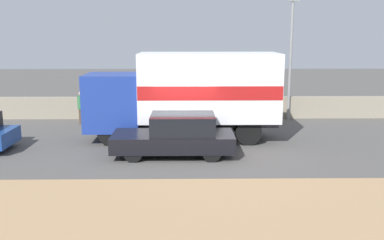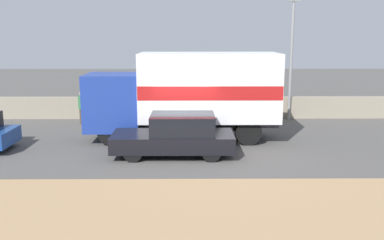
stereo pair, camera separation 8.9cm
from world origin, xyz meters
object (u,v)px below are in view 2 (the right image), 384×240
Objects in this scene: street_lamp at (292,49)px; car_hatchback at (176,135)px; box_truck at (191,92)px; pedestrian at (82,107)px.

car_hatchback is (-5.71, -6.78, -2.90)m from street_lamp.
street_lamp reaches higher than car_hatchback.
car_hatchback is (-0.54, -2.42, -1.27)m from box_truck.
street_lamp is 6.96m from box_truck.
street_lamp is 3.83× the size of pedestrian.
pedestrian is (-5.36, 3.25, -1.19)m from box_truck.
pedestrian is at bearing -49.62° from car_hatchback.
street_lamp reaches higher than pedestrian.
street_lamp is 10.96m from pedestrian.
pedestrian is at bearing -31.21° from box_truck.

